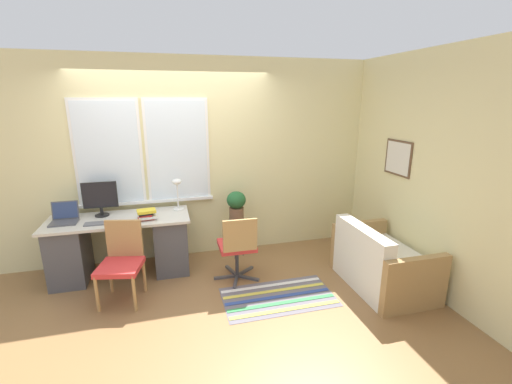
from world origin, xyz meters
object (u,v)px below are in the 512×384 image
potted_plant (236,204)px  desk_chair_wooden (121,260)px  desk_lamp (177,188)px  office_chair_swivel (238,246)px  monitor (100,198)px  plant_stand (237,224)px  laptop (64,218)px  mouse (123,221)px  couch_loveseat (380,264)px  book_stack (147,214)px  keyboard (100,223)px

potted_plant → desk_chair_wooden: bearing=-154.0°
desk_lamp → office_chair_swivel: 1.12m
monitor → plant_stand: monitor is taller
laptop → mouse: 0.70m
mouse → potted_plant: bearing=11.6°
mouse → couch_loveseat: size_ratio=0.06×
book_stack → potted_plant: (1.16, 0.25, -0.03)m
mouse → monitor: bearing=130.3°
keyboard → monitor: bearing=93.7°
plant_stand → potted_plant: 0.30m
monitor → potted_plant: (1.70, -0.03, -0.20)m
book_stack → couch_loveseat: book_stack is taller
monitor → couch_loveseat: (3.18, -1.24, -0.71)m
plant_stand → mouse: bearing=-168.4°
desk_chair_wooden → keyboard: bearing=132.9°
laptop → office_chair_swivel: (1.97, -0.53, -0.35)m
couch_loveseat → office_chair_swivel: bearing=70.5°
keyboard → mouse: bearing=-4.5°
laptop → mouse: size_ratio=4.52×
mouse → plant_stand: mouse is taller
couch_loveseat → potted_plant: bearing=50.8°
mouse → desk_lamp: desk_lamp is taller
desk_chair_wooden → potted_plant: (1.43, 0.70, 0.32)m
book_stack → keyboard: bearing=-177.9°
monitor → keyboard: size_ratio=1.28×
laptop → potted_plant: laptop is taller
keyboard → book_stack: bearing=2.1°
mouse → desk_lamp: 0.79m
couch_loveseat → plant_stand: (-1.48, 1.20, 0.21)m
monitor → keyboard: monitor is taller
mouse → book_stack: (0.27, 0.04, 0.05)m
office_chair_swivel → couch_loveseat: office_chair_swivel is taller
laptop → couch_loveseat: laptop is taller
desk_lamp → plant_stand: (0.77, -0.05, -0.56)m
monitor → desk_chair_wooden: 0.94m
laptop → monitor: monitor is taller
monitor → mouse: size_ratio=6.65×
keyboard → office_chair_swivel: 1.63m
book_stack → office_chair_swivel: size_ratio=0.29×
potted_plant → laptop: bearing=-177.2°
monitor → mouse: monitor is taller
desk_lamp → office_chair_swivel: (0.65, -0.69, -0.59)m
keyboard → desk_lamp: bearing=19.5°
desk_lamp → plant_stand: 0.95m
mouse → couch_loveseat: 3.08m
laptop → potted_plant: (2.09, 0.10, -0.02)m
plant_stand → potted_plant: (-0.00, -0.00, 0.30)m
book_stack → potted_plant: bearing=12.4°
desk_lamp → office_chair_swivel: bearing=-46.6°
mouse → laptop: bearing=164.1°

